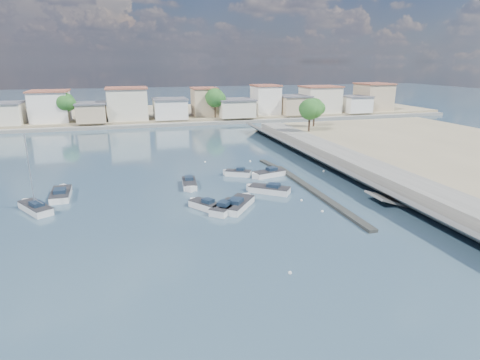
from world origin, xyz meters
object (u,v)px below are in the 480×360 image
at_px(motorboat_e, 61,194).
at_px(motorboat_g, 189,184).
at_px(motorboat_f, 237,173).
at_px(sailboat, 34,207).
at_px(motorboat_c, 267,190).
at_px(motorboat_a, 204,205).
at_px(motorboat_b, 227,207).
at_px(motorboat_d, 267,174).
at_px(motorboat_h, 238,204).

distance_m(motorboat_e, motorboat_g, 16.01).
xyz_separation_m(motorboat_f, sailboat, (-25.81, -7.82, 0.04)).
height_order(motorboat_c, sailboat, sailboat).
relative_size(motorboat_a, motorboat_e, 0.68).
bearing_deg(motorboat_b, motorboat_f, 70.15).
relative_size(motorboat_d, motorboat_e, 0.86).
xyz_separation_m(motorboat_h, sailboat, (-22.46, 5.08, 0.04)).
relative_size(motorboat_b, motorboat_d, 0.88).
bearing_deg(motorboat_f, motorboat_b, -109.85).
relative_size(motorboat_c, motorboat_g, 1.02).
height_order(motorboat_e, motorboat_f, same).
height_order(motorboat_b, motorboat_e, same).
relative_size(motorboat_b, motorboat_c, 0.89).
xyz_separation_m(motorboat_b, motorboat_g, (-2.72, 9.88, 0.00)).
distance_m(motorboat_d, motorboat_h, 13.58).
bearing_deg(motorboat_c, motorboat_f, 101.10).
distance_m(motorboat_b, motorboat_h, 1.65).
distance_m(motorboat_c, motorboat_f, 8.85).
distance_m(motorboat_a, motorboat_g, 8.59).
distance_m(motorboat_a, motorboat_c, 9.62).
relative_size(motorboat_e, motorboat_g, 1.19).
bearing_deg(motorboat_b, sailboat, 164.78).
relative_size(motorboat_a, motorboat_f, 1.05).
bearing_deg(motorboat_g, motorboat_b, -74.63).
bearing_deg(motorboat_h, motorboat_a, 170.10).
relative_size(motorboat_g, motorboat_h, 0.89).
relative_size(motorboat_e, sailboat, 0.69).
relative_size(motorboat_g, sailboat, 0.58).
relative_size(motorboat_c, sailboat, 0.59).
bearing_deg(motorboat_c, motorboat_g, 151.52).
bearing_deg(motorboat_h, motorboat_b, -158.07).
xyz_separation_m(motorboat_a, motorboat_h, (3.89, -0.68, -0.00)).
bearing_deg(motorboat_f, sailboat, -163.14).
height_order(motorboat_b, motorboat_f, same).
bearing_deg(motorboat_c, sailboat, 178.21).
xyz_separation_m(motorboat_d, motorboat_f, (-4.21, 1.61, 0.00)).
relative_size(motorboat_b, motorboat_f, 1.18).
distance_m(motorboat_d, motorboat_f, 4.51).
bearing_deg(motorboat_d, sailboat, -168.31).
height_order(motorboat_f, motorboat_h, same).
height_order(motorboat_g, motorboat_h, same).
relative_size(motorboat_d, motorboat_h, 0.91).
xyz_separation_m(motorboat_b, motorboat_c, (6.58, 4.83, 0.00)).
distance_m(motorboat_a, motorboat_h, 3.95).
bearing_deg(motorboat_e, motorboat_c, -12.00).
height_order(motorboat_d, sailboat, sailboat).
bearing_deg(motorboat_d, motorboat_f, 159.03).
relative_size(motorboat_d, motorboat_f, 1.33).
bearing_deg(motorboat_b, motorboat_a, 151.24).
distance_m(motorboat_f, sailboat, 26.97).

